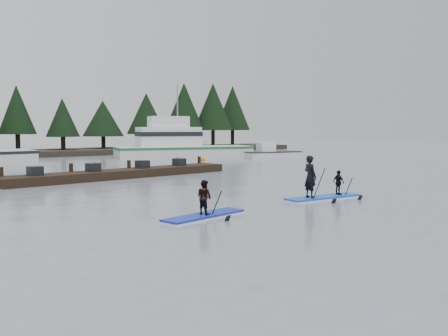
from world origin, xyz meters
TOP-DOWN VIEW (x-y plane):
  - ground at (0.00, 0.00)m, footprint 160.00×160.00m
  - far_shore at (0.00, 42.00)m, footprint 70.00×8.00m
  - treeline at (0.00, 42.00)m, footprint 60.00×4.00m
  - fishing_boat_medium at (12.78, 30.87)m, footprint 14.72×7.60m
  - skiff at (19.14, 23.41)m, footprint 5.99×2.80m
  - floating_dock at (-1.44, 14.63)m, footprint 15.31×3.92m
  - buoy_b at (0.05, 22.53)m, footprint 0.54×0.54m
  - buoy_c at (11.14, 24.31)m, footprint 0.49×0.49m
  - paddleboard_solo at (-5.12, 0.25)m, footprint 3.49×1.53m
  - paddleboard_duo at (1.37, 0.87)m, footprint 3.81×1.28m

SIDE VIEW (x-z plane):
  - ground at x=0.00m, z-range 0.00..0.00m
  - treeline at x=0.00m, z-range -4.00..4.00m
  - buoy_b at x=0.05m, z-range -0.27..0.27m
  - buoy_c at x=11.14m, z-range -0.25..0.25m
  - floating_dock at x=-1.44m, z-range 0.00..0.51m
  - far_shore at x=0.00m, z-range 0.00..0.60m
  - skiff at x=19.14m, z-range 0.00..0.67m
  - paddleboard_solo at x=-5.12m, z-range -0.51..1.28m
  - fishing_boat_medium at x=12.78m, z-range -3.64..4.83m
  - paddleboard_duo at x=1.37m, z-range -0.62..1.82m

